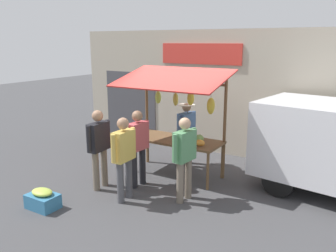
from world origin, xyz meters
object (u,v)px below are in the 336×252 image
shopper_in_striped_shirt (185,153)px  produce_crate_near (43,199)px  market_stall (177,111)px  shopper_in_grey_tee (99,143)px  vendor_with_sunhat (186,129)px  shopper_with_shopping_bag (124,153)px  shopper_with_ponytail (138,143)px

shopper_in_striped_shirt → produce_crate_near: shopper_in_striped_shirt is taller
market_stall → shopper_in_grey_tee: market_stall is taller
produce_crate_near → market_stall: bearing=-114.7°
vendor_with_sunhat → shopper_in_grey_tee: 2.41m
market_stall → vendor_with_sunhat: 0.95m
market_stall → shopper_with_shopping_bag: market_stall is taller
shopper_in_striped_shirt → shopper_with_shopping_bag: shopper_in_striped_shirt is taller
shopper_with_ponytail → shopper_with_shopping_bag: size_ratio=1.00×
vendor_with_sunhat → shopper_with_ponytail: 1.75m
produce_crate_near → vendor_with_sunhat: bearing=-108.0°
shopper_with_ponytail → produce_crate_near: shopper_with_ponytail is taller
market_stall → produce_crate_near: size_ratio=4.21×
shopper_in_grey_tee → shopper_with_shopping_bag: 0.84m
shopper_in_grey_tee → shopper_with_shopping_bag: shopper_in_grey_tee is taller
shopper_with_ponytail → shopper_in_grey_tee: size_ratio=0.98×
vendor_with_sunhat → shopper_in_striped_shirt: (-0.96, 1.84, 0.04)m
market_stall → shopper_with_ponytail: 1.21m
shopper_in_striped_shirt → shopper_with_shopping_bag: size_ratio=1.00×
shopper_in_grey_tee → produce_crate_near: size_ratio=2.87×
shopper_with_shopping_bag → produce_crate_near: size_ratio=2.83×
vendor_with_sunhat → produce_crate_near: (1.15, 3.54, -0.76)m
market_stall → shopper_in_striped_shirt: (-0.82, 1.11, -0.55)m
market_stall → shopper_with_shopping_bag: (0.19, 1.71, -0.56)m
shopper_with_ponytail → produce_crate_near: 2.18m
shopper_with_ponytail → produce_crate_near: size_ratio=2.82×
shopper_with_ponytail → vendor_with_sunhat: bearing=-3.1°
shopper_with_shopping_bag → shopper_in_striped_shirt: bearing=-61.0°
shopper_in_grey_tee → produce_crate_near: 1.56m
shopper_with_shopping_bag → produce_crate_near: bearing=133.0°
market_stall → shopper_in_striped_shirt: 1.49m
produce_crate_near → shopper_with_ponytail: bearing=-116.9°
market_stall → shopper_in_grey_tee: 1.90m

